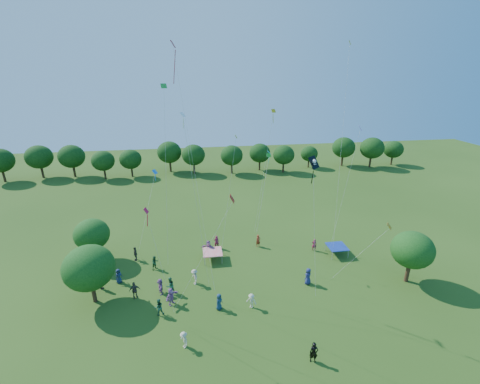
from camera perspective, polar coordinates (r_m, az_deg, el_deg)
name	(u,v)px	position (r m, az deg, el deg)	size (l,w,h in m)	color
near_tree_west	(89,268)	(33.34, -25.28, -12.08)	(4.65, 4.65, 5.89)	#422B19
near_tree_north	(92,234)	(40.30, -24.86, -6.84)	(3.91, 3.91, 5.16)	#422B19
near_tree_east	(412,250)	(37.33, 28.32, -9.05)	(4.17, 4.17, 5.65)	#422B19
treeline	(203,154)	(68.96, -6.61, 6.69)	(88.01, 8.77, 6.77)	#422B19
tent_red_stripe	(213,252)	(38.00, -4.91, -10.58)	(2.20, 2.20, 1.10)	red
tent_blue	(337,247)	(40.59, 16.87, -9.28)	(2.20, 2.20, 1.10)	navy
man_in_black	(314,353)	(27.60, 12.98, -26.05)	(0.65, 0.42, 1.75)	black
crowd_person_0	(119,276)	(36.63, -20.77, -13.79)	(0.79, 0.43, 1.60)	navy
crowd_person_1	(258,241)	(40.64, 3.25, -8.65)	(0.60, 0.39, 1.62)	maroon
crowd_person_2	(155,263)	(37.58, -14.86, -12.05)	(0.81, 0.44, 1.65)	#204C27
crowd_person_3	(184,340)	(28.38, -9.95, -24.49)	(0.99, 0.44, 1.51)	#BAB894
crowd_person_4	(100,281)	(36.35, -23.65, -14.30)	(1.09, 0.49, 1.85)	#372E2C
crowd_person_5	(208,248)	(39.03, -5.63, -9.85)	(1.76, 0.63, 1.89)	#965782
crowd_person_6	(308,276)	(34.88, 12.00, -14.45)	(0.90, 0.48, 1.82)	navy
crowd_person_7	(217,242)	(40.37, -4.20, -8.83)	(0.63, 0.41, 1.70)	maroon
crowd_person_8	(159,307)	(31.55, -14.24, -19.20)	(0.81, 0.44, 1.65)	#265A3C
crowd_person_9	(195,277)	(34.48, -8.08, -14.72)	(1.13, 0.51, 1.72)	#B9AC94
crowd_person_10	(135,254)	(39.79, -18.10, -10.37)	(1.02, 0.46, 1.73)	#3B372F
crowd_person_11	(160,286)	(33.87, -13.97, -15.98)	(1.57, 0.56, 1.68)	#834E86
crowd_person_12	(219,302)	(31.31, -3.75, -18.88)	(0.80, 0.43, 1.63)	navy
crowd_person_13	(314,245)	(40.80, 13.05, -9.12)	(0.59, 0.38, 1.58)	maroon
crowd_person_14	(170,285)	(33.71, -12.32, -15.92)	(0.88, 0.47, 1.78)	#2B663D
crowd_person_15	(251,301)	(31.45, 2.03, -18.77)	(0.98, 0.44, 1.50)	beige
crowd_person_16	(135,290)	(33.94, -18.21, -16.26)	(1.06, 0.48, 1.81)	#3B362F
crowd_person_17	(171,296)	(32.36, -12.14, -17.70)	(1.64, 0.59, 1.76)	#955897
pirate_kite	(314,166)	(26.47, 13.03, 4.48)	(1.57, 1.29, 13.04)	black
red_high_kite	(181,92)	(31.22, -10.52, 17.16)	(2.88, 7.76, 22.04)	red
small_kite_0	(219,225)	(23.03, -3.74, -5.80)	(4.99, 3.42, 11.61)	red
small_kite_1	(345,104)	(39.22, 18.14, 14.58)	(2.38, 6.18, 22.59)	yellow
small_kite_2	(269,138)	(40.18, 5.23, 9.46)	(2.88, 2.74, 15.08)	gold
small_kite_3	(165,132)	(33.20, -13.21, 10.32)	(1.15, 3.61, 18.29)	#198D2E
small_kite_4	(153,181)	(41.46, -15.19, 1.87)	(2.27, 6.05, 7.80)	blue
small_kite_5	(353,158)	(35.62, 19.42, 5.70)	(1.48, 1.37, 14.28)	#AB1CA1
small_kite_6	(191,172)	(26.18, -8.62, 3.56)	(1.71, 1.23, 16.56)	white
small_kite_7	(267,166)	(39.61, 4.85, 4.66)	(1.98, 1.76, 10.33)	#0ED3BE
small_kite_8	(152,234)	(25.33, -15.33, -7.18)	(1.46, 0.76, 10.09)	red
small_kite_9	(381,234)	(31.07, 23.72, -6.91)	(3.80, 2.94, 7.13)	orange
small_kite_10	(232,170)	(35.58, -1.45, 3.99)	(2.11, 1.76, 12.95)	yellow
small_kite_11	(266,176)	(36.28, 4.59, 2.93)	(0.63, 3.62, 11.11)	#1B9820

